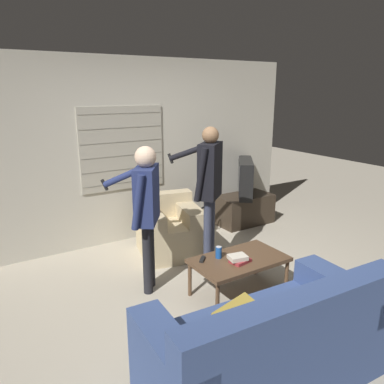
{
  "coord_description": "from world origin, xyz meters",
  "views": [
    {
      "loc": [
        -2.08,
        -2.83,
        2.12
      ],
      "look_at": [
        0.07,
        0.62,
        1.0
      ],
      "focal_mm": 35.0,
      "sensor_mm": 36.0,
      "label": 1
    }
  ],
  "objects_px": {
    "tv": "(245,178)",
    "couch_blue": "(269,345)",
    "person_left_standing": "(146,202)",
    "soda_can": "(219,252)",
    "book_stack": "(239,259)",
    "armchair_beige": "(169,229)",
    "coffee_table": "(239,262)",
    "floor_fan": "(205,220)",
    "spare_remote": "(202,259)",
    "person_right_standing": "(209,180)"
  },
  "relations": [
    {
      "from": "tv",
      "to": "couch_blue",
      "type": "bearing_deg",
      "value": 0.7
    },
    {
      "from": "person_left_standing",
      "to": "soda_can",
      "type": "relative_size",
      "value": 12.52
    },
    {
      "from": "book_stack",
      "to": "soda_can",
      "type": "distance_m",
      "value": 0.23
    },
    {
      "from": "armchair_beige",
      "to": "coffee_table",
      "type": "relative_size",
      "value": 0.95
    },
    {
      "from": "armchair_beige",
      "to": "floor_fan",
      "type": "distance_m",
      "value": 0.82
    },
    {
      "from": "couch_blue",
      "to": "spare_remote",
      "type": "height_order",
      "value": "couch_blue"
    },
    {
      "from": "person_left_standing",
      "to": "book_stack",
      "type": "height_order",
      "value": "person_left_standing"
    },
    {
      "from": "couch_blue",
      "to": "armchair_beige",
      "type": "height_order",
      "value": "couch_blue"
    },
    {
      "from": "person_left_standing",
      "to": "spare_remote",
      "type": "xyz_separation_m",
      "value": [
        0.41,
        -0.44,
        -0.57
      ]
    },
    {
      "from": "tv",
      "to": "armchair_beige",
      "type": "bearing_deg",
      "value": -39.79
    },
    {
      "from": "person_right_standing",
      "to": "soda_can",
      "type": "bearing_deg",
      "value": -155.3
    },
    {
      "from": "book_stack",
      "to": "floor_fan",
      "type": "bearing_deg",
      "value": 66.8
    },
    {
      "from": "person_left_standing",
      "to": "couch_blue",
      "type": "bearing_deg",
      "value": -139.16
    },
    {
      "from": "tv",
      "to": "soda_can",
      "type": "bearing_deg",
      "value": -9.13
    },
    {
      "from": "person_left_standing",
      "to": "book_stack",
      "type": "distance_m",
      "value": 1.12
    },
    {
      "from": "tv",
      "to": "person_left_standing",
      "type": "relative_size",
      "value": 0.51
    },
    {
      "from": "armchair_beige",
      "to": "spare_remote",
      "type": "height_order",
      "value": "armchair_beige"
    },
    {
      "from": "book_stack",
      "to": "spare_remote",
      "type": "xyz_separation_m",
      "value": [
        -0.29,
        0.24,
        -0.03
      ]
    },
    {
      "from": "tv",
      "to": "book_stack",
      "type": "xyz_separation_m",
      "value": [
        -1.53,
        -1.75,
        -0.31
      ]
    },
    {
      "from": "couch_blue",
      "to": "book_stack",
      "type": "bearing_deg",
      "value": 65.23
    },
    {
      "from": "coffee_table",
      "to": "soda_can",
      "type": "height_order",
      "value": "soda_can"
    },
    {
      "from": "couch_blue",
      "to": "floor_fan",
      "type": "height_order",
      "value": "couch_blue"
    },
    {
      "from": "couch_blue",
      "to": "book_stack",
      "type": "xyz_separation_m",
      "value": [
        0.55,
        1.04,
        0.12
      ]
    },
    {
      "from": "person_right_standing",
      "to": "soda_can",
      "type": "distance_m",
      "value": 0.93
    },
    {
      "from": "spare_remote",
      "to": "person_right_standing",
      "type": "bearing_deg",
      "value": 96.19
    },
    {
      "from": "book_stack",
      "to": "soda_can",
      "type": "height_order",
      "value": "soda_can"
    },
    {
      "from": "armchair_beige",
      "to": "person_left_standing",
      "type": "relative_size",
      "value": 0.59
    },
    {
      "from": "couch_blue",
      "to": "armchair_beige",
      "type": "xyz_separation_m",
      "value": [
        0.5,
        2.43,
        0.0
      ]
    },
    {
      "from": "person_left_standing",
      "to": "person_right_standing",
      "type": "xyz_separation_m",
      "value": [
        0.89,
        0.15,
        0.08
      ]
    },
    {
      "from": "coffee_table",
      "to": "person_right_standing",
      "type": "height_order",
      "value": "person_right_standing"
    },
    {
      "from": "coffee_table",
      "to": "floor_fan",
      "type": "bearing_deg",
      "value": 67.8
    },
    {
      "from": "coffee_table",
      "to": "spare_remote",
      "type": "xyz_separation_m",
      "value": [
        -0.35,
        0.17,
        0.05
      ]
    },
    {
      "from": "person_left_standing",
      "to": "book_stack",
      "type": "xyz_separation_m",
      "value": [
        0.7,
        -0.68,
        -0.55
      ]
    },
    {
      "from": "tv",
      "to": "person_right_standing",
      "type": "relative_size",
      "value": 0.47
    },
    {
      "from": "person_right_standing",
      "to": "soda_can",
      "type": "height_order",
      "value": "person_right_standing"
    },
    {
      "from": "armchair_beige",
      "to": "tv",
      "type": "bearing_deg",
      "value": -154.58
    },
    {
      "from": "floor_fan",
      "to": "armchair_beige",
      "type": "bearing_deg",
      "value": -159.85
    },
    {
      "from": "tv",
      "to": "person_right_standing",
      "type": "distance_m",
      "value": 1.66
    },
    {
      "from": "coffee_table",
      "to": "spare_remote",
      "type": "relative_size",
      "value": 8.22
    },
    {
      "from": "tv",
      "to": "floor_fan",
      "type": "distance_m",
      "value": 0.98
    },
    {
      "from": "spare_remote",
      "to": "person_left_standing",
      "type": "bearing_deg",
      "value": 178.16
    },
    {
      "from": "person_right_standing",
      "to": "floor_fan",
      "type": "height_order",
      "value": "person_right_standing"
    },
    {
      "from": "soda_can",
      "to": "tv",
      "type": "bearing_deg",
      "value": 43.51
    },
    {
      "from": "couch_blue",
      "to": "book_stack",
      "type": "relative_size",
      "value": 7.88
    },
    {
      "from": "coffee_table",
      "to": "tv",
      "type": "distance_m",
      "value": 2.27
    },
    {
      "from": "couch_blue",
      "to": "person_right_standing",
      "type": "distance_m",
      "value": 2.14
    },
    {
      "from": "coffee_table",
      "to": "person_left_standing",
      "type": "bearing_deg",
      "value": 141.57
    },
    {
      "from": "armchair_beige",
      "to": "spare_remote",
      "type": "relative_size",
      "value": 7.77
    },
    {
      "from": "soda_can",
      "to": "armchair_beige",
      "type": "bearing_deg",
      "value": 86.9
    },
    {
      "from": "soda_can",
      "to": "spare_remote",
      "type": "height_order",
      "value": "soda_can"
    }
  ]
}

